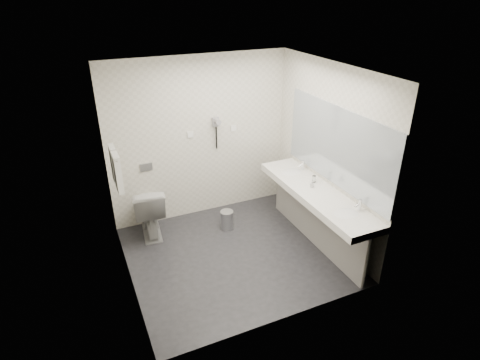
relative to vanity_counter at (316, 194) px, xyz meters
name	(u,v)px	position (x,y,z in m)	size (l,w,h in m)	color
floor	(235,254)	(-1.12, 0.20, -0.80)	(2.80, 2.80, 0.00)	#26252A
ceiling	(233,71)	(-1.12, 0.20, 1.70)	(2.80, 2.80, 0.00)	white
wall_back	(200,139)	(-1.12, 1.50, 0.45)	(2.80, 2.80, 0.00)	silver
wall_front	(287,225)	(-1.12, -1.10, 0.45)	(2.80, 2.80, 0.00)	silver
wall_left	(119,195)	(-2.52, 0.20, 0.45)	(2.60, 2.60, 0.00)	silver
wall_right	(327,155)	(0.27, 0.20, 0.45)	(2.60, 2.60, 0.00)	silver
vanity_counter	(316,194)	(0.00, 0.00, 0.00)	(0.55, 2.20, 0.10)	white
vanity_panel	(315,220)	(0.02, 0.00, -0.42)	(0.03, 2.15, 0.75)	gray
vanity_post_near	(366,262)	(0.05, -1.04, -0.42)	(0.06, 0.06, 0.75)	silver
vanity_post_far	(280,188)	(0.05, 1.04, -0.42)	(0.06, 0.06, 0.75)	silver
mirror	(337,146)	(0.26, 0.00, 0.65)	(0.02, 2.20, 1.05)	#B2BCC6
basin_near	(346,214)	(0.00, -0.65, 0.04)	(0.40, 0.31, 0.05)	white
basin_far	(291,173)	(0.00, 0.65, 0.04)	(0.40, 0.31, 0.05)	white
faucet_near	(360,205)	(0.19, -0.65, 0.12)	(0.04, 0.04, 0.15)	silver
faucet_far	(303,165)	(0.19, 0.65, 0.12)	(0.04, 0.04, 0.15)	silver
soap_bottle_a	(312,184)	(0.00, 0.10, 0.10)	(0.04, 0.04, 0.09)	silver
glass_left	(314,179)	(0.11, 0.23, 0.10)	(0.05, 0.05, 0.10)	silver
toilet	(149,210)	(-2.06, 1.21, -0.40)	(0.44, 0.78, 0.79)	white
flush_plate	(146,167)	(-1.98, 1.49, 0.15)	(0.18, 0.02, 0.12)	#B2B5BA
pedal_bin	(227,220)	(-0.97, 0.85, -0.66)	(0.20, 0.20, 0.28)	#B2B5BA
bin_lid	(227,212)	(-0.97, 0.85, -0.52)	(0.20, 0.20, 0.01)	#B2B5BA
towel_rail	(113,152)	(-2.47, 0.75, 0.75)	(0.02, 0.02, 0.62)	silver
towel_near	(118,173)	(-2.46, 0.61, 0.53)	(0.07, 0.24, 0.48)	white
towel_far	(114,164)	(-2.46, 0.89, 0.53)	(0.07, 0.24, 0.48)	white
dryer_cradle	(216,122)	(-0.88, 1.47, 0.70)	(0.10, 0.04, 0.14)	#9A999E
dryer_barrel	(217,121)	(-0.88, 1.40, 0.73)	(0.08, 0.08, 0.14)	#9A999E
dryer_cord	(216,138)	(-0.88, 1.46, 0.45)	(0.02, 0.02, 0.35)	black
switch_plate_a	(190,135)	(-1.27, 1.49, 0.55)	(0.09, 0.02, 0.09)	white
switch_plate_b	(234,128)	(-0.57, 1.49, 0.55)	(0.09, 0.02, 0.09)	white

